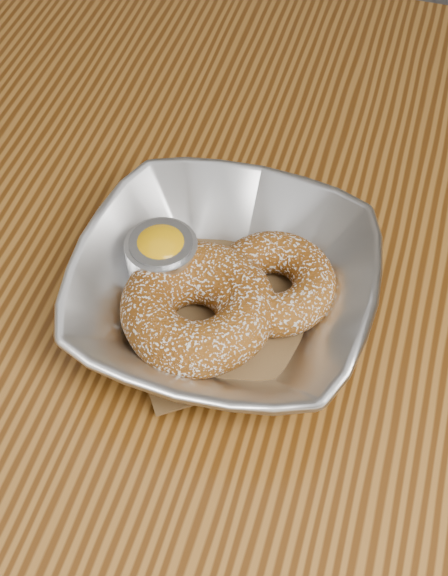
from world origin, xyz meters
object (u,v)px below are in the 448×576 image
(donut_back, at_px, (274,283))
(donut_extra, at_px, (198,307))
(donut_front, at_px, (195,316))
(ramekin, at_px, (162,259))
(serving_bowl, at_px, (224,291))
(table, at_px, (119,303))

(donut_back, relative_size, donut_extra, 0.82)
(donut_extra, bearing_deg, donut_back, 40.42)
(donut_back, distance_m, donut_front, 0.06)
(donut_extra, bearing_deg, donut_front, -93.84)
(donut_front, distance_m, donut_extra, 0.01)
(donut_front, bearing_deg, ramekin, 133.61)
(serving_bowl, bearing_deg, donut_back, 28.75)
(donut_extra, xyz_separation_m, ramekin, (-0.04, 0.03, 0.00))
(donut_front, xyz_separation_m, ramekin, (-0.04, 0.04, 0.01))
(donut_back, height_order, ramekin, ramekin)
(table, distance_m, donut_front, 0.18)
(donut_back, bearing_deg, donut_extra, -139.58)
(table, height_order, serving_bowl, serving_bowl)
(donut_front, bearing_deg, table, 141.24)
(donut_back, xyz_separation_m, ramekin, (-0.08, -0.01, 0.01))
(serving_bowl, relative_size, donut_back, 2.39)
(serving_bowl, relative_size, donut_extra, 1.97)
(ramekin, bearing_deg, table, 146.58)
(donut_front, relative_size, ramekin, 1.86)
(donut_extra, bearing_deg, table, 143.85)
(serving_bowl, height_order, donut_back, serving_bowl)
(table, bearing_deg, ramekin, -33.42)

